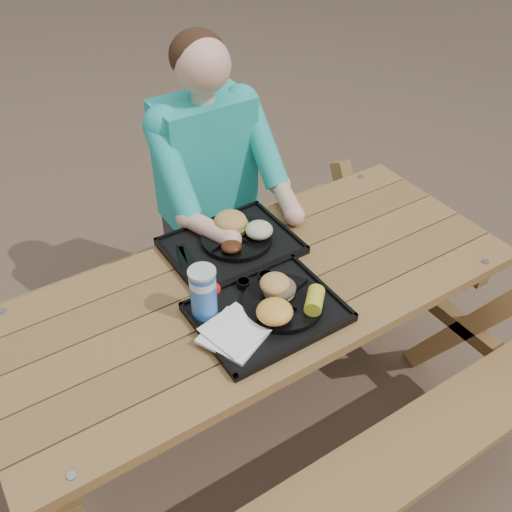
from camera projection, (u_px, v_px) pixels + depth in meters
ground at (256, 417)px, 2.40m from camera, size 60.00×60.00×0.00m
picnic_table at (256, 358)px, 2.16m from camera, size 1.80×1.49×0.75m
tray_near at (267, 313)px, 1.81m from camera, size 0.45×0.35×0.02m
tray_far at (231, 247)px, 2.06m from camera, size 0.45×0.35×0.02m
plate_near at (283, 303)px, 1.81m from camera, size 0.26×0.26×0.02m
plate_far at (237, 238)px, 2.07m from camera, size 0.26×0.26×0.02m
napkin_stack at (234, 334)px, 1.71m from camera, size 0.23×0.23×0.02m
soda_cup at (203, 294)px, 1.74m from camera, size 0.08×0.08×0.16m
condiment_bbq at (244, 284)px, 1.88m from camera, size 0.04×0.04×0.03m
condiment_mustard at (266, 278)px, 1.89m from camera, size 0.05×0.05×0.03m
sandwich at (280, 281)px, 1.80m from camera, size 0.10×0.10×0.11m
mac_cheese at (275, 312)px, 1.73m from camera, size 0.11×0.11×0.06m
corn_cob at (315, 300)px, 1.77m from camera, size 0.13×0.13×0.05m
cutlery_far at (188, 258)px, 2.00m from camera, size 0.05×0.17×0.01m
burger at (230, 218)px, 2.06m from camera, size 0.12×0.12×0.11m
baked_beans at (231, 246)px, 1.99m from camera, size 0.07×0.07×0.03m
potato_salad at (259, 230)px, 2.05m from camera, size 0.10×0.10×0.06m
diner at (210, 207)px, 2.47m from camera, size 0.48×0.84×1.28m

